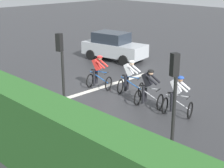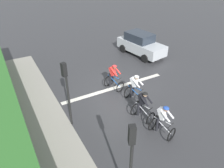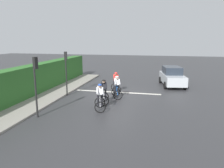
# 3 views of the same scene
# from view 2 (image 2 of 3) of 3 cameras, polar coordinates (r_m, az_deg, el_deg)

# --- Properties ---
(ground_plane) EXTENTS (80.00, 80.00, 0.00)m
(ground_plane) POSITION_cam_2_polar(r_m,az_deg,el_deg) (13.60, 1.69, -1.82)
(ground_plane) COLOR #333335
(sidewalk_kerb) EXTENTS (2.80, 19.48, 0.12)m
(sidewalk_kerb) POSITION_cam_2_polar(r_m,az_deg,el_deg) (10.74, -16.80, -13.85)
(sidewalk_kerb) COLOR gray
(sidewalk_kerb) RESTS_ON ground
(stone_wall_low) EXTENTS (0.44, 19.48, 0.45)m
(stone_wall_low) POSITION_cam_2_polar(r_m,az_deg,el_deg) (10.59, -21.76, -14.54)
(stone_wall_low) COLOR gray
(stone_wall_low) RESTS_ON ground
(hedge_wall) EXTENTS (1.10, 19.48, 2.31)m
(hedge_wall) POSITION_cam_2_polar(r_m,az_deg,el_deg) (9.98, -24.51, -11.21)
(hedge_wall) COLOR #2D6628
(hedge_wall) RESTS_ON ground
(road_marking_stop_line) EXTENTS (7.00, 0.30, 0.01)m
(road_marking_stop_line) POSITION_cam_2_polar(r_m,az_deg,el_deg) (13.92, 0.77, -0.95)
(road_marking_stop_line) COLOR silver
(road_marking_stop_line) RESTS_ON ground
(cyclist_lead) EXTENTS (0.97, 1.23, 1.66)m
(cyclist_lead) POSITION_cam_2_polar(r_m,az_deg,el_deg) (10.40, 12.83, -9.35)
(cyclist_lead) COLOR black
(cyclist_lead) RESTS_ON ground
(cyclist_second) EXTENTS (0.94, 1.22, 1.66)m
(cyclist_second) POSITION_cam_2_polar(r_m,az_deg,el_deg) (11.13, 7.89, -5.69)
(cyclist_second) COLOR black
(cyclist_second) RESTS_ON ground
(cyclist_mid) EXTENTS (1.01, 1.25, 1.66)m
(cyclist_mid) POSITION_cam_2_polar(r_m,az_deg,el_deg) (12.43, 5.83, -1.16)
(cyclist_mid) COLOR black
(cyclist_mid) RESTS_ON ground
(cyclist_fourth) EXTENTS (1.00, 1.24, 1.66)m
(cyclist_fourth) POSITION_cam_2_polar(r_m,az_deg,el_deg) (13.44, 0.34, 1.72)
(cyclist_fourth) COLOR black
(cyclist_fourth) RESTS_ON ground
(car_silver) EXTENTS (2.40, 4.33, 1.76)m
(car_silver) POSITION_cam_2_polar(r_m,az_deg,el_deg) (18.36, 7.42, 10.17)
(car_silver) COLOR #B7BCC1
(car_silver) RESTS_ON ground
(traffic_light_near_crossing) EXTENTS (0.25, 0.31, 3.34)m
(traffic_light_near_crossing) POSITION_cam_2_polar(r_m,az_deg,el_deg) (10.12, -11.68, -0.44)
(traffic_light_near_crossing) COLOR black
(traffic_light_near_crossing) RESTS_ON ground
(traffic_light_far_junction) EXTENTS (0.26, 0.30, 3.34)m
(traffic_light_far_junction) POSITION_cam_2_polar(r_m,az_deg,el_deg) (6.93, 4.95, -17.83)
(traffic_light_far_junction) COLOR black
(traffic_light_far_junction) RESTS_ON ground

